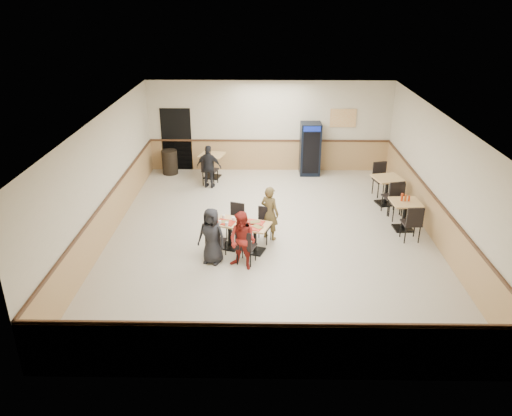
{
  "coord_description": "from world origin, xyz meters",
  "views": [
    {
      "loc": [
        -0.2,
        -11.13,
        5.65
      ],
      "look_at": [
        -0.36,
        -0.5,
        0.98
      ],
      "focal_mm": 35.0,
      "sensor_mm": 36.0,
      "label": 1
    }
  ],
  "objects_px": {
    "diner_man_opposite": "(270,213)",
    "lone_diner": "(209,167)",
    "back_table": "(212,162)",
    "diner_woman_left": "(212,236)",
    "pepsi_cooler": "(310,149)",
    "trash_bin": "(170,162)",
    "side_table_far": "(387,186)",
    "diner_woman_right": "(242,241)",
    "side_table_near": "(405,211)",
    "main_table": "(242,232)"
  },
  "relations": [
    {
      "from": "trash_bin",
      "to": "lone_diner",
      "type": "bearing_deg",
      "value": -40.74
    },
    {
      "from": "main_table",
      "to": "diner_woman_right",
      "type": "height_order",
      "value": "diner_woman_right"
    },
    {
      "from": "lone_diner",
      "to": "side_table_near",
      "type": "height_order",
      "value": "lone_diner"
    },
    {
      "from": "back_table",
      "to": "pepsi_cooler",
      "type": "height_order",
      "value": "pepsi_cooler"
    },
    {
      "from": "diner_woman_left",
      "to": "back_table",
      "type": "bearing_deg",
      "value": 114.57
    },
    {
      "from": "side_table_far",
      "to": "pepsi_cooler",
      "type": "xyz_separation_m",
      "value": [
        -1.98,
        2.51,
        0.33
      ]
    },
    {
      "from": "diner_woman_left",
      "to": "trash_bin",
      "type": "relative_size",
      "value": 1.62
    },
    {
      "from": "side_table_far",
      "to": "back_table",
      "type": "bearing_deg",
      "value": 157.73
    },
    {
      "from": "side_table_far",
      "to": "lone_diner",
      "type": "bearing_deg",
      "value": 166.64
    },
    {
      "from": "side_table_near",
      "to": "trash_bin",
      "type": "relative_size",
      "value": 0.95
    },
    {
      "from": "diner_man_opposite",
      "to": "side_table_near",
      "type": "distance_m",
      "value": 3.48
    },
    {
      "from": "diner_woman_right",
      "to": "side_table_near",
      "type": "height_order",
      "value": "diner_woman_right"
    },
    {
      "from": "diner_woman_right",
      "to": "lone_diner",
      "type": "relative_size",
      "value": 0.99
    },
    {
      "from": "main_table",
      "to": "side_table_far",
      "type": "bearing_deg",
      "value": 54.36
    },
    {
      "from": "diner_woman_right",
      "to": "trash_bin",
      "type": "height_order",
      "value": "diner_woman_right"
    },
    {
      "from": "lone_diner",
      "to": "pepsi_cooler",
      "type": "relative_size",
      "value": 0.78
    },
    {
      "from": "diner_woman_left",
      "to": "pepsi_cooler",
      "type": "relative_size",
      "value": 0.76
    },
    {
      "from": "side_table_far",
      "to": "trash_bin",
      "type": "distance_m",
      "value": 7.05
    },
    {
      "from": "pepsi_cooler",
      "to": "diner_man_opposite",
      "type": "bearing_deg",
      "value": -107.23
    },
    {
      "from": "main_table",
      "to": "diner_woman_left",
      "type": "relative_size",
      "value": 1.09
    },
    {
      "from": "side_table_near",
      "to": "back_table",
      "type": "bearing_deg",
      "value": 144.4
    },
    {
      "from": "pepsi_cooler",
      "to": "diner_woman_right",
      "type": "bearing_deg",
      "value": -108.79
    },
    {
      "from": "diner_woman_right",
      "to": "side_table_near",
      "type": "distance_m",
      "value": 4.5
    },
    {
      "from": "lone_diner",
      "to": "diner_man_opposite",
      "type": "bearing_deg",
      "value": 130.32
    },
    {
      "from": "diner_woman_left",
      "to": "trash_bin",
      "type": "distance_m",
      "value": 6.19
    },
    {
      "from": "diner_woman_left",
      "to": "back_table",
      "type": "relative_size",
      "value": 1.46
    },
    {
      "from": "diner_woman_left",
      "to": "diner_woman_right",
      "type": "relative_size",
      "value": 0.98
    },
    {
      "from": "main_table",
      "to": "pepsi_cooler",
      "type": "relative_size",
      "value": 0.83
    },
    {
      "from": "diner_woman_left",
      "to": "diner_man_opposite",
      "type": "bearing_deg",
      "value": 61.88
    },
    {
      "from": "side_table_near",
      "to": "diner_woman_left",
      "type": "bearing_deg",
      "value": -159.63
    },
    {
      "from": "lone_diner",
      "to": "back_table",
      "type": "relative_size",
      "value": 1.5
    },
    {
      "from": "trash_bin",
      "to": "diner_woman_left",
      "type": "bearing_deg",
      "value": -71.46
    },
    {
      "from": "main_table",
      "to": "pepsi_cooler",
      "type": "height_order",
      "value": "pepsi_cooler"
    },
    {
      "from": "side_table_near",
      "to": "side_table_far",
      "type": "height_order",
      "value": "side_table_far"
    },
    {
      "from": "side_table_far",
      "to": "pepsi_cooler",
      "type": "relative_size",
      "value": 0.53
    },
    {
      "from": "trash_bin",
      "to": "main_table",
      "type": "bearing_deg",
      "value": -63.61
    },
    {
      "from": "side_table_near",
      "to": "pepsi_cooler",
      "type": "distance_m",
      "value": 4.65
    },
    {
      "from": "diner_man_opposite",
      "to": "side_table_far",
      "type": "bearing_deg",
      "value": -112.71
    },
    {
      "from": "diner_man_opposite",
      "to": "lone_diner",
      "type": "bearing_deg",
      "value": -28.08
    },
    {
      "from": "side_table_far",
      "to": "main_table",
      "type": "bearing_deg",
      "value": -144.95
    },
    {
      "from": "main_table",
      "to": "trash_bin",
      "type": "xyz_separation_m",
      "value": [
        -2.61,
        5.27,
        -0.06
      ]
    },
    {
      "from": "side_table_far",
      "to": "trash_bin",
      "type": "xyz_separation_m",
      "value": [
        -6.61,
        2.47,
        -0.13
      ]
    },
    {
      "from": "side_table_near",
      "to": "trash_bin",
      "type": "height_order",
      "value": "trash_bin"
    },
    {
      "from": "diner_woman_right",
      "to": "pepsi_cooler",
      "type": "relative_size",
      "value": 0.77
    },
    {
      "from": "main_table",
      "to": "back_table",
      "type": "bearing_deg",
      "value": 122.76
    },
    {
      "from": "back_table",
      "to": "diner_man_opposite",
      "type": "bearing_deg",
      "value": -67.13
    },
    {
      "from": "main_table",
      "to": "diner_man_opposite",
      "type": "distance_m",
      "value": 0.91
    },
    {
      "from": "diner_woman_left",
      "to": "pepsi_cooler",
      "type": "xyz_separation_m",
      "value": [
        2.66,
        5.91,
        0.21
      ]
    },
    {
      "from": "side_table_far",
      "to": "pepsi_cooler",
      "type": "height_order",
      "value": "pepsi_cooler"
    },
    {
      "from": "diner_woman_right",
      "to": "pepsi_cooler",
      "type": "xyz_separation_m",
      "value": [
        1.97,
        6.15,
        0.2
      ]
    }
  ]
}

